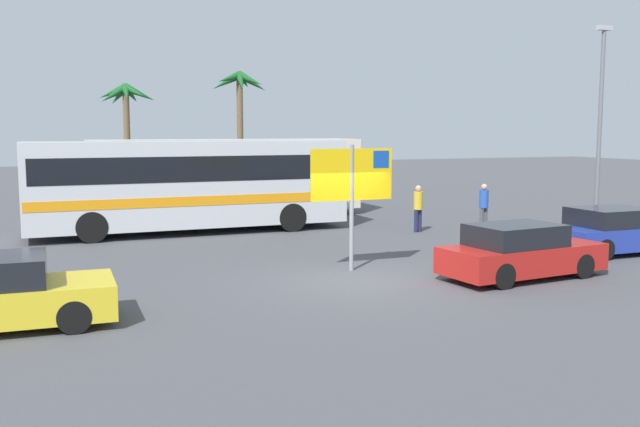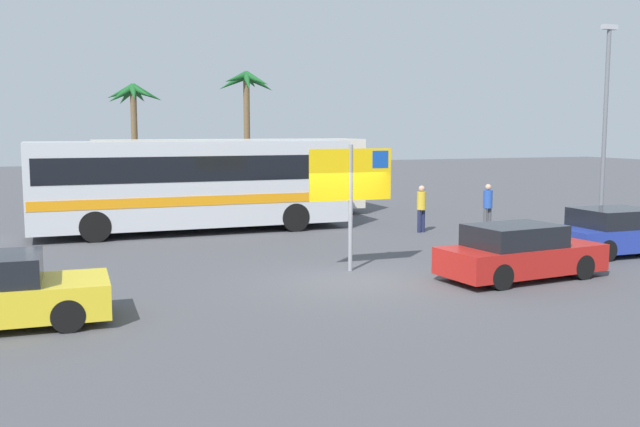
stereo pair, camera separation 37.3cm
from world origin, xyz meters
The scene contains 11 objects.
ground centered at (0.00, 0.00, 0.00)m, with size 120.00×120.00×0.00m, color #4C4C51.
bus_front_coach centered at (-2.07, 9.42, 1.78)m, with size 10.87×2.59×3.17m.
bus_rear_coach centered at (0.29, 13.21, 1.78)m, with size 10.87×2.59×3.17m.
ferry_sign centered at (0.35, 1.11, 2.33)m, with size 2.20×0.11×3.20m.
car_blue centered at (8.51, 0.59, 0.64)m, with size 4.07×1.91×1.32m.
car_red centered at (3.68, -1.28, 0.63)m, with size 4.21×2.04×1.32m.
pedestrian_near_sign centered at (5.34, 6.47, 0.96)m, with size 0.32×0.32×1.64m.
pedestrian_by_bus centered at (7.77, 6.04, 0.97)m, with size 0.32×0.32×1.65m.
lamp_post_left_side centered at (10.94, 3.95, 3.85)m, with size 0.56×0.20×7.05m.
palm_tree_seaside centered at (2.88, 20.40, 5.35)m, with size 3.01×3.07×6.53m.
palm_tree_inland centered at (-2.58, 21.81, 4.79)m, with size 2.93×2.91×5.86m.
Camera 1 is at (-7.19, -15.12, 3.58)m, focal length 40.01 mm.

